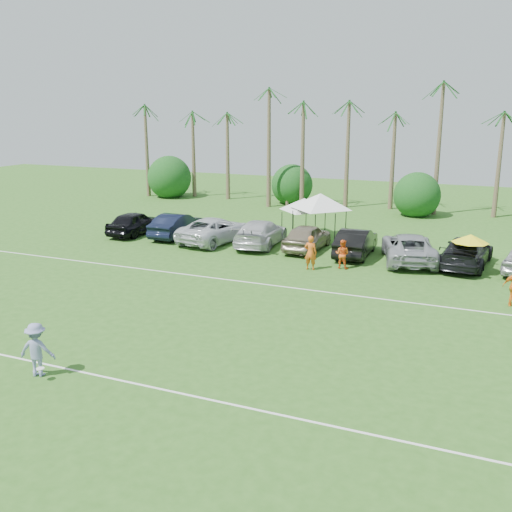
% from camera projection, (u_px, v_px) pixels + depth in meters
% --- Properties ---
extents(ground, '(120.00, 120.00, 0.00)m').
position_uv_depth(ground, '(58.00, 402.00, 17.93)').
color(ground, '#2E5F1C').
rests_on(ground, ground).
extents(field_lines, '(80.00, 12.10, 0.01)m').
position_uv_depth(field_lines, '(185.00, 318.00, 25.07)').
color(field_lines, white).
rests_on(field_lines, ground).
extents(palm_tree_0, '(2.40, 2.40, 8.90)m').
position_uv_depth(palm_tree_0, '(141.00, 123.00, 58.19)').
color(palm_tree_0, brown).
rests_on(palm_tree_0, ground).
extents(palm_tree_1, '(2.40, 2.40, 9.90)m').
position_uv_depth(palm_tree_1, '(183.00, 114.00, 56.10)').
color(palm_tree_1, brown).
rests_on(palm_tree_1, ground).
extents(palm_tree_2, '(2.40, 2.40, 10.90)m').
position_uv_depth(palm_tree_2, '(229.00, 105.00, 54.00)').
color(palm_tree_2, brown).
rests_on(palm_tree_2, ground).
extents(palm_tree_3, '(2.40, 2.40, 11.90)m').
position_uv_depth(palm_tree_3, '(268.00, 96.00, 52.29)').
color(palm_tree_3, brown).
rests_on(palm_tree_3, ground).
extents(palm_tree_4, '(2.40, 2.40, 8.90)m').
position_uv_depth(palm_tree_4, '(309.00, 125.00, 51.44)').
color(palm_tree_4, brown).
rests_on(palm_tree_4, ground).
extents(palm_tree_5, '(2.40, 2.40, 9.90)m').
position_uv_depth(palm_tree_5, '(353.00, 115.00, 49.72)').
color(palm_tree_5, brown).
rests_on(palm_tree_5, ground).
extents(palm_tree_6, '(2.40, 2.40, 10.90)m').
position_uv_depth(palm_tree_6, '(400.00, 105.00, 48.00)').
color(palm_tree_6, brown).
rests_on(palm_tree_6, ground).
extents(palm_tree_7, '(2.40, 2.40, 11.90)m').
position_uv_depth(palm_tree_7, '(451.00, 94.00, 46.29)').
color(palm_tree_7, brown).
rests_on(palm_tree_7, ground).
extents(bush_tree_0, '(4.00, 4.00, 4.00)m').
position_uv_depth(bush_tree_0, '(173.00, 179.00, 59.39)').
color(bush_tree_0, brown).
rests_on(bush_tree_0, ground).
extents(bush_tree_1, '(4.00, 4.00, 4.00)m').
position_uv_depth(bush_tree_1, '(291.00, 185.00, 54.52)').
color(bush_tree_1, brown).
rests_on(bush_tree_1, ground).
extents(bush_tree_2, '(4.00, 4.00, 4.00)m').
position_uv_depth(bush_tree_2, '(420.00, 192.00, 50.02)').
color(bush_tree_2, brown).
rests_on(bush_tree_2, ground).
extents(sideline_player_a, '(0.75, 0.51, 1.98)m').
position_uv_depth(sideline_player_a, '(311.00, 253.00, 32.41)').
color(sideline_player_a, orange).
rests_on(sideline_player_a, ground).
extents(sideline_player_b, '(0.87, 0.71, 1.69)m').
position_uv_depth(sideline_player_b, '(342.00, 254.00, 32.71)').
color(sideline_player_b, '#EA5A1A').
rests_on(sideline_player_b, ground).
extents(canopy_tent_left, '(3.87, 3.87, 3.13)m').
position_uv_depth(canopy_tent_left, '(304.00, 198.00, 40.94)').
color(canopy_tent_left, black).
rests_on(canopy_tent_left, ground).
extents(canopy_tent_right, '(4.62, 4.62, 3.74)m').
position_uv_depth(canopy_tent_right, '(321.00, 193.00, 39.66)').
color(canopy_tent_right, black).
rests_on(canopy_tent_right, ground).
extents(market_umbrella, '(2.03, 2.03, 2.26)m').
position_uv_depth(market_umbrella, '(471.00, 238.00, 31.31)').
color(market_umbrella, black).
rests_on(market_umbrella, ground).
extents(frisbee_player, '(1.39, 1.03, 1.91)m').
position_uv_depth(frisbee_player, '(37.00, 350.00, 19.51)').
color(frisbee_player, '#7E85B3').
rests_on(frisbee_player, ground).
extents(parked_car_0, '(2.04, 5.05, 1.72)m').
position_uv_depth(parked_car_0, '(135.00, 223.00, 41.50)').
color(parked_car_0, black).
rests_on(parked_car_0, ground).
extents(parked_car_1, '(1.89, 5.24, 1.72)m').
position_uv_depth(parked_car_1, '(177.00, 225.00, 40.69)').
color(parked_car_1, black).
rests_on(parked_car_1, ground).
extents(parked_car_2, '(3.78, 6.55, 1.72)m').
position_uv_depth(parked_car_2, '(215.00, 230.00, 39.13)').
color(parked_car_2, silver).
rests_on(parked_car_2, ground).
extents(parked_car_3, '(2.84, 6.09, 1.72)m').
position_uv_depth(parked_car_3, '(261.00, 233.00, 38.19)').
color(parked_car_3, silver).
rests_on(parked_car_3, ground).
extents(parked_car_4, '(2.19, 5.11, 1.72)m').
position_uv_depth(parked_car_4, '(307.00, 237.00, 36.97)').
color(parked_car_4, gray).
rests_on(parked_car_4, ground).
extents(parked_car_5, '(1.91, 5.25, 1.72)m').
position_uv_depth(parked_car_5, '(356.00, 242.00, 35.54)').
color(parked_car_5, black).
rests_on(parked_car_5, ground).
extents(parked_car_6, '(4.33, 6.71, 1.72)m').
position_uv_depth(parked_car_6, '(409.00, 248.00, 34.15)').
color(parked_car_6, '#999CA1').
rests_on(parked_car_6, ground).
extents(parked_car_7, '(3.04, 6.15, 1.72)m').
position_uv_depth(parked_car_7, '(467.00, 252.00, 33.13)').
color(parked_car_7, black).
rests_on(parked_car_7, ground).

